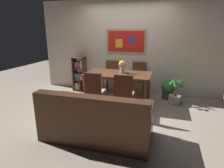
{
  "coord_description": "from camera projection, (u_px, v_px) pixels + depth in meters",
  "views": [
    {
      "loc": [
        1.12,
        -3.84,
        1.76
      ],
      "look_at": [
        0.01,
        -0.1,
        0.65
      ],
      "focal_mm": 30.19,
      "sensor_mm": 36.0,
      "label": 1
    }
  ],
  "objects": [
    {
      "name": "ground_plane",
      "position": [
        113.0,
        110.0,
        4.33
      ],
      "size": [
        12.0,
        12.0,
        0.0
      ],
      "primitive_type": "plane",
      "color": "tan"
    },
    {
      "name": "wall_back_with_painting",
      "position": [
        127.0,
        47.0,
        5.33
      ],
      "size": [
        5.2,
        0.14,
        2.6
      ],
      "color": "beige",
      "rests_on": "ground_plane"
    },
    {
      "name": "dining_table",
      "position": [
        118.0,
        77.0,
        4.65
      ],
      "size": [
        1.61,
        0.89,
        0.75
      ],
      "color": "brown",
      "rests_on": "ground_plane"
    },
    {
      "name": "dining_chair_far_left",
      "position": [
        112.0,
        74.0,
        5.51
      ],
      "size": [
        0.4,
        0.41,
        0.91
      ],
      "color": "brown",
      "rests_on": "ground_plane"
    },
    {
      "name": "dining_chair_far_right",
      "position": [
        139.0,
        76.0,
        5.25
      ],
      "size": [
        0.4,
        0.41,
        0.91
      ],
      "color": "brown",
      "rests_on": "ground_plane"
    },
    {
      "name": "dining_chair_near_left",
      "position": [
        95.0,
        89.0,
        4.08
      ],
      "size": [
        0.4,
        0.41,
        0.91
      ],
      "color": "brown",
      "rests_on": "ground_plane"
    },
    {
      "name": "dining_chair_near_right",
      "position": [
        124.0,
        92.0,
        3.91
      ],
      "size": [
        0.4,
        0.41,
        0.91
      ],
      "color": "brown",
      "rests_on": "ground_plane"
    },
    {
      "name": "leather_couch",
      "position": [
        96.0,
        121.0,
        3.11
      ],
      "size": [
        1.8,
        0.84,
        0.84
      ],
      "color": "#472819",
      "rests_on": "ground_plane"
    },
    {
      "name": "bookshelf",
      "position": [
        79.0,
        74.0,
        5.65
      ],
      "size": [
        0.36,
        0.28,
        1.0
      ],
      "color": "brown",
      "rests_on": "ground_plane"
    },
    {
      "name": "potted_ivy",
      "position": [
        168.0,
        89.0,
        4.98
      ],
      "size": [
        0.37,
        0.37,
        0.61
      ],
      "color": "#4C4742",
      "rests_on": "ground_plane"
    },
    {
      "name": "potted_palm",
      "position": [
        175.0,
        95.0,
        4.63
      ],
      "size": [
        0.36,
        0.38,
        0.71
      ],
      "color": "#B2ADA3",
      "rests_on": "ground_plane"
    },
    {
      "name": "flower_vase",
      "position": [
        122.0,
        66.0,
        4.6
      ],
      "size": [
        0.18,
        0.18,
        0.31
      ],
      "color": "beige",
      "rests_on": "dining_table"
    },
    {
      "name": "tv_remote",
      "position": [
        127.0,
        73.0,
        4.62
      ],
      "size": [
        0.12,
        0.16,
        0.02
      ],
      "color": "black",
      "rests_on": "dining_table"
    }
  ]
}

